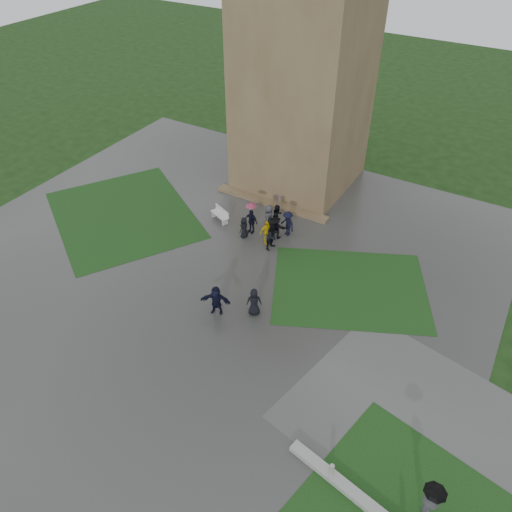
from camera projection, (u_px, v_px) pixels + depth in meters
The scene contains 11 objects.
ground at pixel (185, 288), 29.78m from camera, with size 120.00×120.00×0.00m, color black.
plaza at pixel (204, 269), 31.12m from camera, with size 34.00×34.00×0.02m, color #343432.
lawn_inset_left at pixel (123, 215), 35.83m from camera, with size 11.00×9.00×0.01m, color #143613.
lawn_inset_right at pixel (350, 287), 29.75m from camera, with size 9.00×7.00×0.01m, color #143613.
tower at pixel (305, 64), 34.25m from camera, with size 8.00×8.00×18.00m, color brown.
tower_plinth at pixel (271, 203), 36.83m from camera, with size 9.00×0.80×0.22m, color brown.
bench at pixel (220, 214), 35.00m from camera, with size 1.68×1.09×0.93m.
visitor_cluster at pixel (270, 222), 33.23m from camera, with size 3.49×3.25×2.57m.
pedestrian_mid at pixel (216, 300), 27.59m from camera, with size 1.70×0.61×1.83m, color black.
pedestrian_near at pixel (254, 302), 27.53m from camera, with size 0.86×0.58×1.75m, color black.
pedestrian_path at pixel (430, 504), 18.56m from camera, with size 1.01×1.21×2.38m.
Camera 1 is at (14.91, -16.84, 20.07)m, focal length 35.00 mm.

